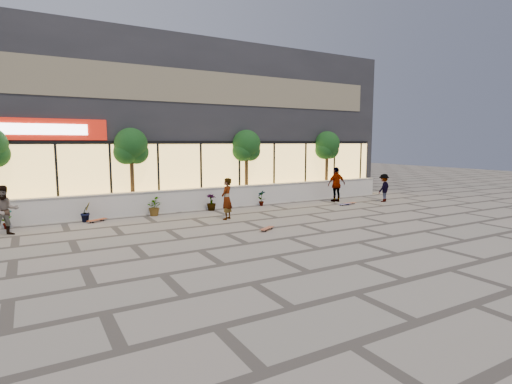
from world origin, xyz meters
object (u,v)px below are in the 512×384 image
skateboard_right_near (350,203)px  tree_east (327,147)px  skater_center (227,199)px  skater_right_far (384,188)px  skater_left (5,211)px  tree_mideast (246,147)px  skateboard_center (267,228)px  skater_right_near (337,184)px  skateboard_right_far (345,204)px  tree_midwest (131,148)px  skateboard_left (97,220)px

skateboard_right_near → tree_east: bearing=69.9°
skater_center → skater_right_far: size_ratio=1.15×
skater_left → tree_mideast: bearing=1.4°
skater_center → skateboard_center: bearing=56.8°
skater_right_near → skateboard_right_near: 1.40m
skater_right_near → skateboard_right_far: (-0.50, -1.23, -0.88)m
tree_mideast → tree_midwest: bearing=180.0°
tree_east → skateboard_right_near: tree_east is taller
skateboard_center → skateboard_right_far: size_ratio=1.09×
tree_mideast → skateboard_right_near: bearing=-35.1°
skater_center → skater_right_far: bearing=140.8°
skateboard_left → skateboard_right_near: size_ratio=1.10×
tree_midwest → skateboard_right_near: bearing=-16.8°
skateboard_right_near → skateboard_left: bearing=169.8°
tree_midwest → skateboard_center: bearing=-61.5°
tree_east → skateboard_right_far: 4.65m
tree_midwest → skater_center: bearing=-49.9°
skater_left → skateboard_right_far: size_ratio=2.41×
skateboard_right_far → skater_left: bearing=175.5°
skater_center → skater_left: skater_left is taller
skater_right_near → skateboard_right_far: skater_right_near is taller
skateboard_right_near → skateboard_right_far: 0.52m
skater_center → skateboard_center: skater_center is taller
skater_right_near → skateboard_center: bearing=35.6°
skater_right_near → skateboard_center: size_ratio=2.38×
skateboard_center → skater_center: bearing=68.1°
tree_midwest → skateboard_center: 7.77m
skateboard_center → skateboard_right_near: skateboard_center is taller
skateboard_center → skateboard_left: size_ratio=0.95×
tree_east → skater_right_near: (-1.00, -2.07, -2.03)m
tree_east → skater_left: tree_east is taller
tree_mideast → skater_right_near: (4.50, -2.07, -2.03)m
skater_right_near → skater_right_far: (2.28, -1.28, -0.19)m
tree_east → skateboard_left: bearing=-173.6°
tree_midwest → tree_mideast: same height
skateboard_center → skateboard_right_far: 7.22m
skateboard_left → skateboard_right_near: bearing=-37.0°
skater_right_far → skateboard_left: 14.72m
tree_east → skater_right_near: size_ratio=2.05×
skater_right_far → skater_center: bearing=-16.3°
tree_midwest → tree_east: bearing=0.0°
tree_midwest → skateboard_left: tree_midwest is taller
skater_center → tree_east: bearing=162.4°
tree_mideast → skater_right_far: size_ratio=2.55×
tree_east → skater_center: tree_east is taller
tree_midwest → skater_right_far: size_ratio=2.55×
tree_midwest → skateboard_right_far: size_ratio=5.32×
skateboard_right_near → skateboard_center: bearing=-158.3°
tree_mideast → skateboard_center: (-2.56, -6.33, -2.90)m
skateboard_left → skateboard_center: bearing=-72.0°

